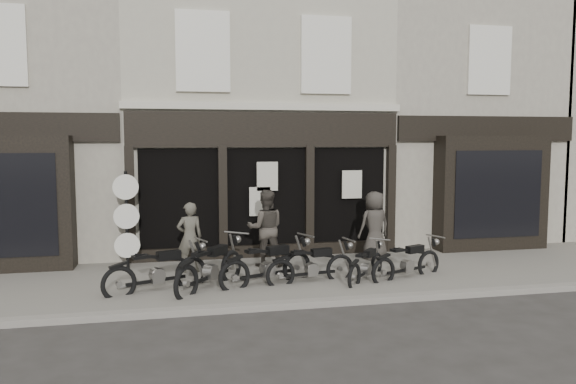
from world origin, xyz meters
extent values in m
plane|color=#2D2B28|center=(0.00, 0.00, 0.00)|extent=(90.00, 90.00, 0.00)
cube|color=slate|center=(0.00, 0.90, 0.06)|extent=(30.00, 4.20, 0.12)
cube|color=gray|center=(0.00, -1.25, 0.07)|extent=(30.00, 0.25, 0.13)
cube|color=#AEA995|center=(0.00, 6.00, 4.10)|extent=(7.20, 6.00, 8.20)
cube|color=black|center=(0.00, 2.92, 3.45)|extent=(7.10, 0.18, 0.90)
cube|color=black|center=(0.00, 2.98, 1.50)|extent=(6.50, 0.10, 2.95)
cube|color=black|center=(0.00, 2.91, 0.22)|extent=(7.10, 0.20, 0.44)
cube|color=beige|center=(0.00, 2.95, 4.05)|extent=(7.30, 0.22, 0.18)
cube|color=silver|center=(-1.60, 2.95, 5.40)|extent=(1.35, 0.12, 2.00)
cube|color=black|center=(-1.60, 2.98, 5.40)|extent=(1.05, 0.06, 1.70)
cube|color=silver|center=(1.60, 2.95, 5.40)|extent=(1.35, 0.12, 2.00)
cube|color=black|center=(1.60, 2.98, 5.40)|extent=(1.05, 0.06, 1.70)
cube|color=black|center=(-3.45, 2.90, 1.55)|extent=(0.22, 0.22, 3.00)
cube|color=black|center=(-1.15, 2.90, 1.55)|extent=(0.22, 0.22, 3.00)
cube|color=black|center=(1.15, 2.90, 1.55)|extent=(0.22, 0.22, 3.00)
cube|color=black|center=(3.45, 2.90, 1.55)|extent=(0.22, 0.22, 3.00)
cube|color=beige|center=(0.00, 2.80, 2.25)|extent=(0.55, 0.04, 0.75)
cube|color=beige|center=(2.30, 2.80, 2.00)|extent=(0.55, 0.04, 0.75)
cube|color=beige|center=(-0.20, 2.80, 1.60)|extent=(0.55, 0.04, 0.75)
cube|color=#A19C88|center=(-6.35, 6.00, 4.10)|extent=(5.50, 6.00, 8.20)
cube|color=black|center=(-6.35, 2.65, 1.70)|extent=(3.20, 0.70, 3.20)
cube|color=black|center=(-6.35, 2.95, 3.50)|extent=(5.40, 0.16, 0.70)
cube|color=#A19C88|center=(6.35, 6.00, 4.10)|extent=(5.50, 6.00, 8.20)
cube|color=black|center=(6.35, 2.65, 1.70)|extent=(3.20, 0.70, 3.20)
cube|color=black|center=(6.35, 2.30, 1.70)|extent=(2.60, 0.06, 2.40)
cube|color=black|center=(6.35, 2.95, 3.50)|extent=(5.40, 0.16, 0.70)
cube|color=silver|center=(6.35, 2.96, 5.40)|extent=(1.30, 0.10, 1.90)
cube|color=black|center=(6.35, 2.99, 5.40)|extent=(1.00, 0.06, 1.60)
torus|color=black|center=(-2.08, 0.46, 0.36)|extent=(0.71, 0.37, 0.73)
torus|color=black|center=(-3.51, -0.13, 0.36)|extent=(0.71, 0.37, 0.73)
cube|color=black|center=(-2.79, 0.17, 0.32)|extent=(1.20, 0.53, 0.06)
cube|color=gray|center=(-2.77, 0.18, 0.40)|extent=(0.31, 0.28, 0.28)
cube|color=black|center=(-2.54, 0.27, 0.81)|extent=(0.53, 0.36, 0.18)
cube|color=black|center=(-3.09, 0.05, 0.85)|extent=(0.38, 0.32, 0.06)
cylinder|color=gray|center=(-1.86, 0.55, 1.07)|extent=(0.27, 0.59, 0.04)
torus|color=black|center=(-1.18, 0.81, 0.37)|extent=(0.56, 0.65, 0.76)
torus|color=black|center=(-2.20, -0.45, 0.37)|extent=(0.56, 0.65, 0.76)
cube|color=black|center=(-1.69, 0.18, 0.33)|extent=(0.88, 1.06, 0.07)
cube|color=gray|center=(-1.68, 0.20, 0.42)|extent=(0.32, 0.33, 0.29)
cube|color=black|center=(-1.51, 0.40, 0.84)|extent=(0.47, 0.52, 0.19)
cube|color=black|center=(-1.90, -0.08, 0.89)|extent=(0.38, 0.40, 0.07)
cylinder|color=gray|center=(-1.03, 1.00, 1.11)|extent=(0.53, 0.44, 0.04)
torus|color=black|center=(0.25, 0.49, 0.36)|extent=(0.72, 0.36, 0.74)
torus|color=black|center=(-1.21, -0.08, 0.36)|extent=(0.72, 0.36, 0.74)
cube|color=black|center=(-0.48, 0.21, 0.32)|extent=(1.22, 0.52, 0.06)
cube|color=gray|center=(-0.46, 0.21, 0.41)|extent=(0.31, 0.28, 0.28)
cube|color=black|center=(-0.22, 0.31, 0.82)|extent=(0.53, 0.35, 0.18)
cube|color=black|center=(-0.78, 0.09, 0.86)|extent=(0.38, 0.32, 0.06)
cylinder|color=gray|center=(0.47, 0.58, 1.08)|extent=(0.26, 0.60, 0.04)
torus|color=black|center=(1.20, 0.30, 0.33)|extent=(0.67, 0.21, 0.67)
torus|color=black|center=(-0.21, 0.04, 0.33)|extent=(0.67, 0.21, 0.67)
cube|color=black|center=(0.49, 0.17, 0.29)|extent=(1.16, 0.26, 0.06)
cube|color=gray|center=(0.51, 0.17, 0.37)|extent=(0.26, 0.22, 0.26)
cube|color=black|center=(0.75, 0.22, 0.74)|extent=(0.48, 0.25, 0.17)
cube|color=black|center=(0.20, 0.12, 0.78)|extent=(0.33, 0.25, 0.06)
cylinder|color=gray|center=(1.41, 0.34, 0.98)|extent=(0.14, 0.57, 0.04)
torus|color=black|center=(2.17, 0.59, 0.30)|extent=(0.46, 0.50, 0.60)
torus|color=black|center=(1.31, -0.37, 0.30)|extent=(0.46, 0.50, 0.60)
cube|color=black|center=(1.74, 0.11, 0.26)|extent=(0.74, 0.81, 0.05)
cube|color=gray|center=(1.75, 0.12, 0.33)|extent=(0.26, 0.26, 0.23)
cube|color=black|center=(1.90, 0.28, 0.67)|extent=(0.38, 0.40, 0.15)
cube|color=black|center=(1.56, -0.09, 0.70)|extent=(0.31, 0.32, 0.05)
cylinder|color=gray|center=(2.30, 0.73, 0.88)|extent=(0.40, 0.37, 0.03)
torus|color=black|center=(3.35, 0.33, 0.32)|extent=(0.65, 0.32, 0.66)
torus|color=black|center=(2.04, -0.18, 0.32)|extent=(0.65, 0.32, 0.66)
cube|color=black|center=(2.69, 0.07, 0.29)|extent=(1.09, 0.46, 0.06)
cube|color=gray|center=(2.71, 0.08, 0.36)|extent=(0.28, 0.25, 0.25)
cube|color=black|center=(2.93, 0.16, 0.73)|extent=(0.48, 0.31, 0.16)
cube|color=black|center=(2.42, -0.03, 0.77)|extent=(0.34, 0.29, 0.06)
cylinder|color=gray|center=(3.55, 0.40, 0.96)|extent=(0.24, 0.54, 0.03)
imported|color=#4F4C41|center=(-2.05, 1.58, 0.94)|extent=(0.66, 0.49, 1.64)
imported|color=#3F3932|center=(-0.22, 1.83, 1.06)|extent=(0.98, 0.80, 1.87)
imported|color=#38332E|center=(2.66, 2.02, 1.00)|extent=(0.96, 0.74, 1.76)
cylinder|color=black|center=(-3.50, 2.24, 0.03)|extent=(0.39, 0.39, 0.06)
cylinder|color=black|center=(-3.50, 2.24, 1.23)|extent=(0.08, 0.08, 2.47)
cylinder|color=black|center=(-3.50, 2.20, 2.09)|extent=(0.60, 0.13, 0.60)
cylinder|color=silver|center=(-3.50, 2.18, 2.09)|extent=(0.60, 0.09, 0.60)
cylinder|color=black|center=(-3.50, 2.20, 1.39)|extent=(0.60, 0.13, 0.60)
cylinder|color=silver|center=(-3.50, 2.18, 1.39)|extent=(0.60, 0.09, 0.60)
cylinder|color=black|center=(-3.50, 2.20, 0.70)|extent=(0.60, 0.13, 0.60)
cylinder|color=silver|center=(-3.50, 2.18, 0.70)|extent=(0.60, 0.09, 0.60)
camera|label=1|loc=(-2.51, -11.48, 3.26)|focal=35.00mm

